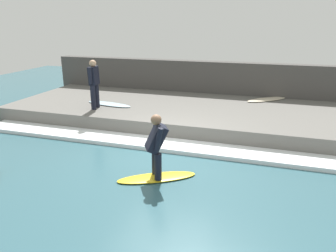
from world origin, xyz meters
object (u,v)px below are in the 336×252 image
surfboard_riding (157,177)px  surfboard_waiting_near (109,104)px  surfer_waiting_near (94,82)px  surfboard_spare (267,99)px  surfer_riding (156,143)px

surfboard_riding → surfboard_waiting_near: (3.86, 3.14, 0.51)m
surfboard_riding → surfer_waiting_near: surfer_waiting_near is taller
surfboard_waiting_near → surfboard_spare: size_ratio=1.12×
surfer_waiting_near → surfboard_riding: bearing=-134.5°
surfboard_waiting_near → surfboard_spare: same height
surfboard_waiting_near → surfboard_spare: bearing=-65.4°
surfboard_waiting_near → surfboard_riding: bearing=-140.8°
surfboard_riding → surfer_waiting_near: (3.29, 3.35, 1.39)m
surfboard_waiting_near → surfer_waiting_near: bearing=160.4°
surfer_riding → surfer_waiting_near: size_ratio=0.88×
surfer_riding → surfboard_spare: bearing=-18.8°
surfer_riding → surfboard_spare: size_ratio=0.87×
surfer_waiting_near → surfboard_waiting_near: bearing=-19.6°
surfboard_spare → surfboard_riding: bearing=161.2°
surfboard_riding → surfer_waiting_near: 4.89m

